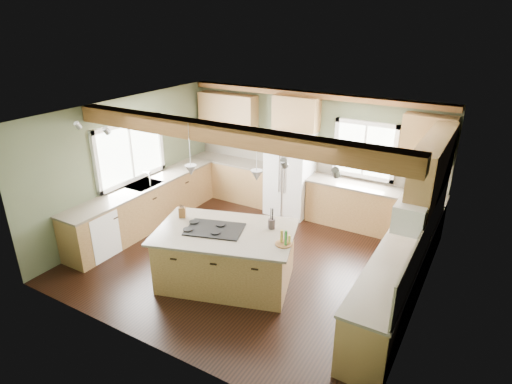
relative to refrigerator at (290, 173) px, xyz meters
The scene contains 37 objects.
floor 2.32m from the refrigerator, 81.95° to the right, with size 5.60×5.60×0.00m, color black.
ceiling 2.73m from the refrigerator, 81.95° to the right, with size 5.60×5.60×0.00m, color silver.
wall_back 0.63m from the refrigerator, 51.71° to the left, with size 5.60×5.60×0.00m, color #4E573D.
wall_left 3.30m from the refrigerator, 139.70° to the right, with size 5.00×5.00×0.00m, color #4E573D.
wall_right 3.78m from the refrigerator, 34.37° to the right, with size 5.00×5.00×0.00m, color #4E573D.
ceiling_beam 3.30m from the refrigerator, 84.06° to the right, with size 5.55×0.26×0.26m, color brown.
soffit_trim 1.69m from the refrigerator, 43.03° to the left, with size 5.55×0.20×0.10m, color brown.
backsplash_back 0.57m from the refrigerator, 50.58° to the left, with size 5.58×0.03×0.58m, color brown.
backsplash_right 3.73m from the refrigerator, 33.86° to the right, with size 0.03×3.70×0.58m, color brown.
base_cab_back_left 1.56m from the refrigerator, behind, with size 2.02×0.60×0.88m, color brown.
counter_back_left 1.49m from the refrigerator, behind, with size 2.06×0.64×0.04m, color brown.
base_cab_back_right 1.85m from the refrigerator, ahead, with size 2.62×0.60×0.88m, color brown.
counter_back_right 1.79m from the refrigerator, ahead, with size 2.66×0.64×0.04m, color brown.
base_cab_left 3.06m from the refrigerator, 136.74° to the right, with size 0.60×3.70×0.88m, color brown.
counter_left 3.02m from the refrigerator, 136.74° to the right, with size 0.64×3.74×0.04m, color brown.
base_cab_right 3.51m from the refrigerator, 36.47° to the right, with size 0.60×3.70×0.88m, color brown.
counter_right 3.48m from the refrigerator, 36.47° to the right, with size 0.64×3.74×0.04m, color brown.
upper_cab_back_left 2.00m from the refrigerator, behind, with size 1.40×0.35×0.90m, color brown.
upper_cab_over_fridge 1.27m from the refrigerator, 90.00° to the left, with size 0.96×0.35×0.70m, color brown.
upper_cab_right 3.34m from the refrigerator, 22.64° to the right, with size 0.35×2.20×0.90m, color brown.
upper_cab_back_corner 2.81m from the refrigerator, ahead, with size 0.90×0.35×0.90m, color brown.
window_left 3.30m from the refrigerator, 140.15° to the right, with size 0.04×1.60×1.05m, color white.
window_back 1.63m from the refrigerator, 13.94° to the left, with size 1.10×0.04×1.00m, color white.
sink 3.02m from the refrigerator, 136.74° to the right, with size 0.50×0.65×0.03m, color #262628.
faucet 2.90m from the refrigerator, 134.30° to the right, with size 0.02×0.02×0.28m, color #B2B2B7.
dishwasher 4.05m from the refrigerator, 123.02° to the right, with size 0.60×0.60×0.84m, color white.
oven 4.40m from the refrigerator, 50.38° to the right, with size 0.60×0.72×0.84m, color white.
microwave 3.66m from the refrigerator, 37.00° to the right, with size 0.40×0.70×0.38m, color white.
pendant_left 3.20m from the refrigerator, 93.50° to the right, with size 0.18×0.18×0.16m, color #B2B2B7.
pendant_right 3.00m from the refrigerator, 74.20° to the right, with size 0.18×0.18×0.16m, color #B2B2B7.
refrigerator is the anchor object (origin of this frame).
island 2.94m from the refrigerator, 84.19° to the right, with size 2.01×1.23×0.88m, color brown.
island_top 2.90m from the refrigerator, 84.19° to the right, with size 2.15×1.36×0.04m, color brown.
cooktop 2.94m from the refrigerator, 87.39° to the right, with size 0.87×0.58×0.02m, color black.
knife_block 2.91m from the refrigerator, 101.60° to the right, with size 0.11×0.08×0.18m, color brown.
utensil_crock 2.59m from the refrigerator, 70.31° to the right, with size 0.11×0.11×0.15m, color #403A33.
bottle_tray 3.08m from the refrigerator, 65.58° to the right, with size 0.25×0.25×0.23m, color brown, non-canonical shape.
Camera 1 is at (3.38, -5.61, 4.04)m, focal length 30.00 mm.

